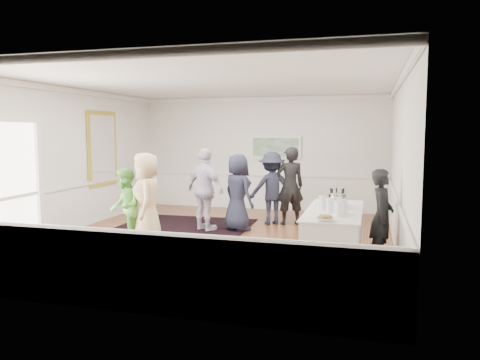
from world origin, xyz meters
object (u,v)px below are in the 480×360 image
(guest_green, at_px, (126,207))
(nut_bowl, at_px, (325,218))
(guest_navy, at_px, (238,192))
(bartender, at_px, (382,216))
(guest_tan, at_px, (146,199))
(guest_lilac, at_px, (205,190))
(guest_dark_a, at_px, (272,188))
(serving_table, at_px, (334,238))
(guest_dark_b, at_px, (290,186))
(ice_bucket, at_px, (337,201))

(guest_green, relative_size, nut_bowl, 5.80)
(guest_navy, bearing_deg, bartender, -173.54)
(guest_tan, relative_size, guest_navy, 1.05)
(guest_lilac, height_order, guest_dark_a, guest_lilac)
(guest_green, height_order, guest_dark_a, guest_dark_a)
(serving_table, distance_m, guest_green, 4.08)
(guest_tan, distance_m, guest_dark_b, 3.63)
(ice_bucket, bearing_deg, guest_dark_b, 113.21)
(bartender, bearing_deg, serving_table, 129.80)
(guest_dark_a, bearing_deg, ice_bucket, 93.16)
(bartender, height_order, guest_lilac, guest_lilac)
(guest_dark_a, relative_size, guest_dark_b, 0.93)
(guest_green, bearing_deg, guest_dark_b, 107.69)
(guest_tan, relative_size, guest_dark_a, 1.05)
(bartender, xyz_separation_m, ice_bucket, (-0.73, -0.29, 0.26))
(guest_lilac, distance_m, guest_dark_a, 1.72)
(guest_dark_b, height_order, ice_bucket, guest_dark_b)
(guest_tan, relative_size, guest_green, 1.19)
(guest_lilac, relative_size, guest_dark_a, 1.07)
(guest_navy, xyz_separation_m, ice_bucket, (2.34, -2.09, 0.20))
(serving_table, height_order, guest_lilac, guest_lilac)
(guest_green, bearing_deg, bartender, 62.55)
(serving_table, relative_size, ice_bucket, 9.01)
(serving_table, relative_size, guest_tan, 1.29)
(bartender, relative_size, guest_navy, 0.93)
(serving_table, xyz_separation_m, ice_bucket, (0.04, 0.19, 0.59))
(guest_navy, bearing_deg, guest_green, 84.08)
(serving_table, height_order, guest_dark_b, guest_dark_b)
(bartender, bearing_deg, guest_tan, 96.86)
(guest_dark_a, height_order, ice_bucket, guest_dark_a)
(guest_green, xyz_separation_m, nut_bowl, (4.00, -1.39, 0.22))
(guest_lilac, xyz_separation_m, guest_navy, (0.70, 0.20, -0.07))
(guest_lilac, bearing_deg, guest_tan, 94.89)
(guest_dark_b, bearing_deg, nut_bowl, 79.59)
(guest_dark_a, bearing_deg, nut_bowl, 84.66)
(guest_green, height_order, nut_bowl, guest_green)
(bartender, distance_m, guest_green, 4.82)
(guest_green, xyz_separation_m, guest_dark_b, (2.77, 2.88, 0.17))
(guest_green, distance_m, guest_dark_b, 4.00)
(guest_dark_b, distance_m, ice_bucket, 3.35)
(serving_table, xyz_separation_m, guest_lilac, (-3.00, 2.08, 0.45))
(serving_table, bearing_deg, guest_tan, 171.56)
(serving_table, height_order, nut_bowl, nut_bowl)
(guest_dark_a, bearing_deg, guest_tan, 27.11)
(guest_dark_b, distance_m, nut_bowl, 4.44)
(guest_tan, height_order, guest_navy, guest_tan)
(ice_bucket, bearing_deg, bartender, 21.35)
(guest_green, xyz_separation_m, guest_navy, (1.75, 1.89, 0.10))
(guest_green, bearing_deg, guest_lilac, 119.47)
(serving_table, distance_m, ice_bucket, 0.62)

